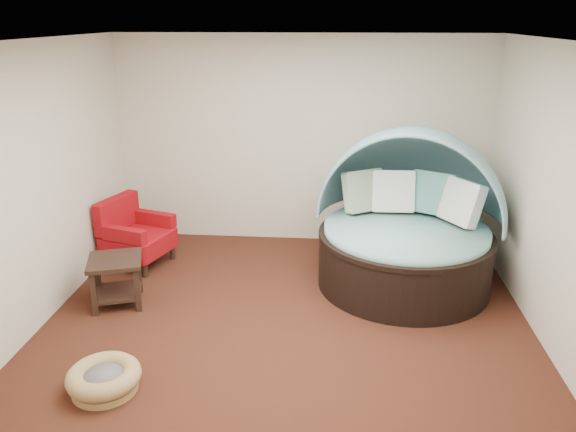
# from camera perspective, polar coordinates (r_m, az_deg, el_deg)

# --- Properties ---
(floor) EXTENTS (5.00, 5.00, 0.00)m
(floor) POSITION_cam_1_polar(r_m,az_deg,el_deg) (5.80, -0.25, -11.49)
(floor) COLOR #401D12
(floor) RESTS_ON ground
(wall_back) EXTENTS (5.00, 0.00, 5.00)m
(wall_back) POSITION_cam_1_polar(r_m,az_deg,el_deg) (7.63, 1.42, 7.55)
(wall_back) COLOR beige
(wall_back) RESTS_ON floor
(wall_front) EXTENTS (5.00, 0.00, 5.00)m
(wall_front) POSITION_cam_1_polar(r_m,az_deg,el_deg) (2.96, -4.75, -13.26)
(wall_front) COLOR beige
(wall_front) RESTS_ON floor
(wall_left) EXTENTS (0.00, 5.00, 5.00)m
(wall_left) POSITION_cam_1_polar(r_m,az_deg,el_deg) (5.98, -24.92, 2.24)
(wall_left) COLOR beige
(wall_left) RESTS_ON floor
(wall_right) EXTENTS (0.00, 5.00, 5.00)m
(wall_right) POSITION_cam_1_polar(r_m,az_deg,el_deg) (5.59, 26.19, 0.93)
(wall_right) COLOR beige
(wall_right) RESTS_ON floor
(ceiling) EXTENTS (5.00, 5.00, 0.00)m
(ceiling) POSITION_cam_1_polar(r_m,az_deg,el_deg) (4.97, -0.31, 17.33)
(ceiling) COLOR white
(ceiling) RESTS_ON wall_back
(canopy_daybed) EXTENTS (2.46, 2.41, 1.83)m
(canopy_daybed) POSITION_cam_1_polar(r_m,az_deg,el_deg) (6.62, 12.11, 0.24)
(canopy_daybed) COLOR black
(canopy_daybed) RESTS_ON floor
(pet_basket) EXTENTS (0.63, 0.63, 0.22)m
(pet_basket) POSITION_cam_1_polar(r_m,az_deg,el_deg) (5.17, -18.18, -15.41)
(pet_basket) COLOR #9A7C46
(pet_basket) RESTS_ON floor
(red_armchair) EXTENTS (0.93, 0.93, 0.86)m
(red_armchair) POSITION_cam_1_polar(r_m,az_deg,el_deg) (7.35, -15.35, -1.80)
(red_armchair) COLOR black
(red_armchair) RESTS_ON floor
(side_table) EXTENTS (0.70, 0.70, 0.54)m
(side_table) POSITION_cam_1_polar(r_m,az_deg,el_deg) (6.41, -17.06, -5.73)
(side_table) COLOR black
(side_table) RESTS_ON floor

